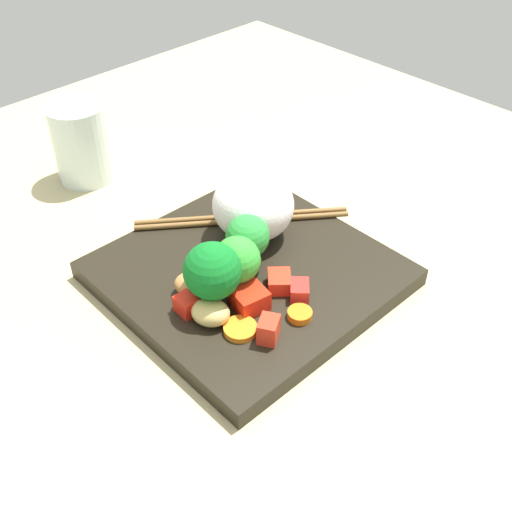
{
  "coord_description": "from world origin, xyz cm",
  "views": [
    {
      "loc": [
        35.74,
        -33.58,
        43.94
      ],
      "look_at": [
        1.13,
        0.07,
        3.98
      ],
      "focal_mm": 44.26,
      "sensor_mm": 36.0,
      "label": 1
    }
  ],
  "objects_px": {
    "rice_mound": "(253,205)",
    "broccoli_floret_2": "(249,237)",
    "square_plate": "(248,274)",
    "carrot_slice_1": "(222,272)",
    "chopstick_pair": "(242,218)",
    "drinking_glass": "(81,143)"
  },
  "relations": [
    {
      "from": "rice_mound",
      "to": "broccoli_floret_2",
      "type": "relative_size",
      "value": 1.42
    },
    {
      "from": "broccoli_floret_2",
      "to": "chopstick_pair",
      "type": "xyz_separation_m",
      "value": [
        -0.06,
        0.05,
        -0.03
      ]
    },
    {
      "from": "square_plate",
      "to": "rice_mound",
      "type": "relative_size",
      "value": 2.99
    },
    {
      "from": "carrot_slice_1",
      "to": "chopstick_pair",
      "type": "relative_size",
      "value": 0.15
    },
    {
      "from": "drinking_glass",
      "to": "chopstick_pair",
      "type": "bearing_deg",
      "value": 14.55
    },
    {
      "from": "rice_mound",
      "to": "chopstick_pair",
      "type": "height_order",
      "value": "rice_mound"
    },
    {
      "from": "broccoli_floret_2",
      "to": "carrot_slice_1",
      "type": "relative_size",
      "value": 2.08
    },
    {
      "from": "rice_mound",
      "to": "square_plate",
      "type": "bearing_deg",
      "value": -49.71
    },
    {
      "from": "chopstick_pair",
      "to": "square_plate",
      "type": "bearing_deg",
      "value": 88.79
    },
    {
      "from": "square_plate",
      "to": "broccoli_floret_2",
      "type": "height_order",
      "value": "broccoli_floret_2"
    },
    {
      "from": "square_plate",
      "to": "chopstick_pair",
      "type": "bearing_deg",
      "value": 141.02
    },
    {
      "from": "rice_mound",
      "to": "chopstick_pair",
      "type": "bearing_deg",
      "value": 163.85
    },
    {
      "from": "carrot_slice_1",
      "to": "chopstick_pair",
      "type": "xyz_separation_m",
      "value": [
        -0.05,
        0.08,
        -0.0
      ]
    },
    {
      "from": "carrot_slice_1",
      "to": "chopstick_pair",
      "type": "height_order",
      "value": "same"
    },
    {
      "from": "rice_mound",
      "to": "carrot_slice_1",
      "type": "height_order",
      "value": "rice_mound"
    },
    {
      "from": "square_plate",
      "to": "carrot_slice_1",
      "type": "bearing_deg",
      "value": -106.67
    },
    {
      "from": "rice_mound",
      "to": "drinking_glass",
      "type": "bearing_deg",
      "value": -168.46
    },
    {
      "from": "rice_mound",
      "to": "broccoli_floret_2",
      "type": "xyz_separation_m",
      "value": [
        0.04,
        -0.04,
        -0.0
      ]
    },
    {
      "from": "chopstick_pair",
      "to": "drinking_glass",
      "type": "height_order",
      "value": "drinking_glass"
    },
    {
      "from": "square_plate",
      "to": "carrot_slice_1",
      "type": "distance_m",
      "value": 0.03
    },
    {
      "from": "carrot_slice_1",
      "to": "drinking_glass",
      "type": "bearing_deg",
      "value": 176.29
    },
    {
      "from": "drinking_glass",
      "to": "square_plate",
      "type": "bearing_deg",
      "value": 1.85
    }
  ]
}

